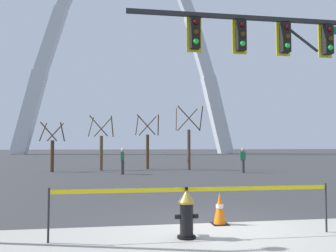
{
  "coord_description": "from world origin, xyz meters",
  "views": [
    {
      "loc": [
        -2.13,
        -7.49,
        1.82
      ],
      "look_at": [
        -0.23,
        5.0,
        2.5
      ],
      "focal_mm": 36.7,
      "sensor_mm": 36.0,
      "label": 1
    }
  ],
  "objects_px": {
    "fire_hydrant": "(186,214)",
    "traffic_signal_gantry": "(299,59)",
    "monument_arch": "(127,50)",
    "pedestrian_standing_center": "(122,161)",
    "traffic_cone_by_hydrant": "(220,209)",
    "pedestrian_walking_left": "(243,160)"
  },
  "relations": [
    {
      "from": "monument_arch",
      "to": "fire_hydrant",
      "type": "bearing_deg",
      "value": -90.72
    },
    {
      "from": "traffic_cone_by_hydrant",
      "to": "monument_arch",
      "type": "distance_m",
      "value": 63.14
    },
    {
      "from": "traffic_signal_gantry",
      "to": "fire_hydrant",
      "type": "bearing_deg",
      "value": -144.18
    },
    {
      "from": "monument_arch",
      "to": "pedestrian_standing_center",
      "type": "bearing_deg",
      "value": -92.13
    },
    {
      "from": "fire_hydrant",
      "to": "traffic_signal_gantry",
      "type": "xyz_separation_m",
      "value": [
        4.1,
        2.96,
        3.94
      ]
    },
    {
      "from": "monument_arch",
      "to": "pedestrian_walking_left",
      "type": "xyz_separation_m",
      "value": [
        5.98,
        -46.24,
        -19.8
      ]
    },
    {
      "from": "fire_hydrant",
      "to": "monument_arch",
      "type": "bearing_deg",
      "value": 89.28
    },
    {
      "from": "traffic_signal_gantry",
      "to": "pedestrian_standing_center",
      "type": "relative_size",
      "value": 4.92
    },
    {
      "from": "monument_arch",
      "to": "pedestrian_walking_left",
      "type": "relative_size",
      "value": 29.93
    },
    {
      "from": "monument_arch",
      "to": "traffic_cone_by_hydrant",
      "type": "bearing_deg",
      "value": -89.79
    },
    {
      "from": "fire_hydrant",
      "to": "pedestrian_walking_left",
      "type": "xyz_separation_m",
      "value": [
        6.74,
        14.56,
        0.35
      ]
    },
    {
      "from": "traffic_signal_gantry",
      "to": "monument_arch",
      "type": "distance_m",
      "value": 60.17
    },
    {
      "from": "pedestrian_standing_center",
      "to": "traffic_cone_by_hydrant",
      "type": "bearing_deg",
      "value": -81.85
    },
    {
      "from": "traffic_cone_by_hydrant",
      "to": "pedestrian_walking_left",
      "type": "distance_m",
      "value": 14.74
    },
    {
      "from": "monument_arch",
      "to": "pedestrian_walking_left",
      "type": "height_order",
      "value": "monument_arch"
    },
    {
      "from": "traffic_signal_gantry",
      "to": "pedestrian_walking_left",
      "type": "xyz_separation_m",
      "value": [
        2.63,
        11.6,
        -3.59
      ]
    },
    {
      "from": "fire_hydrant",
      "to": "traffic_cone_by_hydrant",
      "type": "relative_size",
      "value": 1.36
    },
    {
      "from": "monument_arch",
      "to": "pedestrian_standing_center",
      "type": "height_order",
      "value": "monument_arch"
    },
    {
      "from": "traffic_cone_by_hydrant",
      "to": "pedestrian_walking_left",
      "type": "height_order",
      "value": "pedestrian_walking_left"
    },
    {
      "from": "fire_hydrant",
      "to": "traffic_signal_gantry",
      "type": "distance_m",
      "value": 6.41
    },
    {
      "from": "fire_hydrant",
      "to": "monument_arch",
      "type": "xyz_separation_m",
      "value": [
        0.76,
        60.81,
        20.15
      ]
    },
    {
      "from": "traffic_signal_gantry",
      "to": "monument_arch",
      "type": "height_order",
      "value": "monument_arch"
    }
  ]
}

